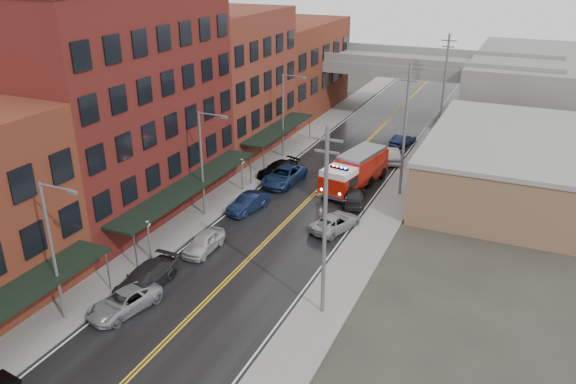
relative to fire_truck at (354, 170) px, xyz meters
The scene contains 32 objects.
road 6.00m from the fire_truck, 119.08° to the right, with size 11.00×160.00×0.02m, color black.
sidewalk_left 11.40m from the fire_truck, 153.53° to the right, with size 3.00×160.00×0.15m, color slate.
sidewalk_right 6.95m from the fire_truck, 48.15° to the right, with size 3.00×160.00×0.15m, color slate.
curb_left 9.97m from the fire_truck, 149.24° to the right, with size 0.30×160.00×0.15m, color gray.
curb_right 6.01m from the fire_truck, 60.42° to the right, with size 0.30×160.00×0.15m, color gray.
brick_building_b 21.37m from the fire_truck, 143.23° to the right, with size 9.00×20.00×18.00m, color #581B17.
brick_building_c 17.95m from the fire_truck, 161.22° to the left, with size 9.00×15.00×15.00m, color brown.
brick_building_far 28.37m from the fire_truck, 125.02° to the left, with size 9.00×20.00×12.00m, color #602C19.
tan_building 14.13m from the fire_truck, 20.64° to the left, with size 14.00×22.00×5.00m, color #806145.
right_far_block 38.20m from the fire_truck, 66.50° to the left, with size 18.00×30.00×8.00m, color slate.
awning_1 15.88m from the fire_truck, 130.54° to the right, with size 2.60×18.00×3.09m.
awning_2 11.72m from the fire_truck, 151.98° to the left, with size 2.60×13.00×3.09m.
globe_lamp_1 21.14m from the fire_truck, 115.79° to the right, with size 0.44×0.44×3.12m.
globe_lamp_2 10.50m from the fire_truck, 151.33° to the right, with size 0.44×0.44×3.12m.
street_lamp_0 28.81m from the fire_truck, 109.07° to the right, with size 2.64×0.22×9.00m.
street_lamp_1 14.86m from the fire_truck, 130.28° to the right, with size 2.64×0.22×9.00m.
street_lamp_2 11.13m from the fire_truck, 151.98° to the left, with size 2.64×0.22×9.00m.
utility_pole_0 21.01m from the fire_truck, 77.60° to the right, with size 1.80×0.24×12.00m.
utility_pole_1 6.35m from the fire_truck, ahead, with size 1.80×0.24×12.00m.
utility_pole_2 20.96m from the fire_truck, 77.57° to the left, with size 1.80×0.24×12.00m.
overpass 27.45m from the fire_truck, 95.92° to the left, with size 40.00×10.00×7.50m.
fire_truck is the anchor object (origin of this frame).
parked_car_left_2 25.78m from the fire_truck, 105.45° to the right, with size 2.23×4.83×1.34m, color gray.
parked_car_left_3 23.37m from the fire_truck, 108.00° to the right, with size 2.15×5.28×1.53m, color black.
parked_car_left_4 17.53m from the fire_truck, 111.44° to the right, with size 1.70×4.23×1.44m, color #B2B2B2.
parked_car_left_5 11.00m from the fire_truck, 127.37° to the right, with size 1.55×4.44×1.46m, color #0E1833.
parked_car_left_6 6.72m from the fire_truck, 164.05° to the right, with size 2.67×5.79×1.61m, color navy.
parked_car_left_7 7.87m from the fire_truck, behind, with size 1.95×4.80×1.39m, color black.
parked_car_right_0 9.25m from the fire_truck, 81.58° to the right, with size 2.23×4.83×1.34m, color #919398.
parked_car_right_1 3.86m from the fire_truck, 72.14° to the right, with size 1.91×4.71×1.37m, color black.
parked_car_right_2 8.61m from the fire_truck, 79.34° to the left, with size 1.93×4.79×1.63m, color silver.
parked_car_right_3 14.14m from the fire_truck, 84.43° to the left, with size 1.42×4.08×1.34m, color black.
Camera 1 is at (16.98, -12.28, 20.53)m, focal length 35.00 mm.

